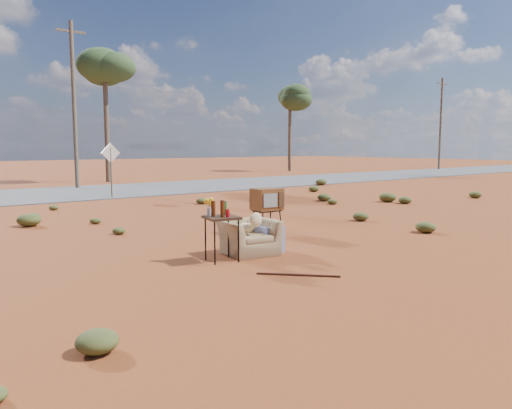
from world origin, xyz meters
TOP-DOWN VIEW (x-y plane):
  - ground at (0.00, 0.00)m, footprint 140.00×140.00m
  - highway at (0.00, 15.00)m, footprint 140.00×7.00m
  - armchair at (-0.49, 0.31)m, footprint 1.27×0.78m
  - tv_unit at (1.22, 1.94)m, footprint 0.69×0.57m
  - side_table at (-1.36, 0.18)m, footprint 0.67×0.67m
  - rusty_bar at (-0.96, -1.47)m, footprint 0.94×1.01m
  - road_sign at (1.50, 12.00)m, footprint 0.78×0.06m
  - eucalyptus_center at (5.00, 21.00)m, footprint 3.20×3.20m
  - eucalyptus_right at (22.00, 24.00)m, footprint 3.20×3.20m
  - utility_pole_center at (2.00, 17.50)m, footprint 1.40×0.20m
  - utility_pole_east at (34.00, 17.50)m, footprint 1.40×0.20m
  - scrub_patch at (-0.82, 4.41)m, footprint 17.49×8.07m

SIDE VIEW (x-z plane):
  - ground at x=0.00m, z-range 0.00..0.00m
  - rusty_bar at x=-0.96m, z-range 0.00..0.04m
  - highway at x=0.00m, z-range 0.00..0.04m
  - scrub_patch at x=-0.82m, z-range -0.03..0.30m
  - armchair at x=-0.49m, z-range -0.03..0.85m
  - tv_unit at x=1.22m, z-range 0.26..1.32m
  - side_table at x=-1.36m, z-range 0.27..1.41m
  - road_sign at x=1.50m, z-range 0.41..2.60m
  - utility_pole_center at x=2.00m, z-range 0.15..8.15m
  - utility_pole_east at x=34.00m, z-range 0.15..8.15m
  - eucalyptus_right at x=22.00m, z-range 2.39..9.49m
  - eucalyptus_center at x=5.00m, z-range 2.63..10.23m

